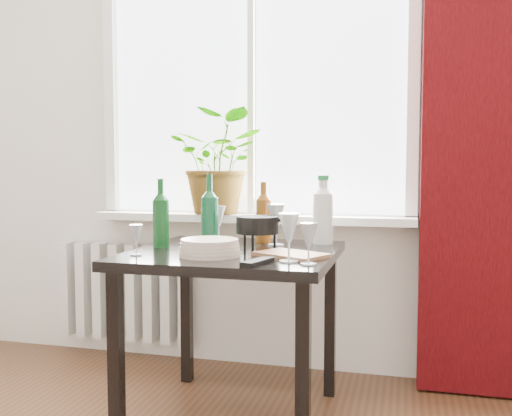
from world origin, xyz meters
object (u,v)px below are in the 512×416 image
(wine_bottle_left, at_px, (161,212))
(bottle_amber, at_px, (264,211))
(table, at_px, (234,271))
(wine_bottle_right, at_px, (210,209))
(wineglass_front_right, at_px, (289,237))
(radiator, at_px, (125,291))
(wineglass_front_left, at_px, (136,240))
(fondue_pot, at_px, (257,233))
(wineglass_back_center, at_px, (276,224))
(cutting_board, at_px, (291,255))
(plate_stack, at_px, (210,248))
(wineglass_far_right, at_px, (309,243))
(potted_plant, at_px, (220,162))
(tv_remote, at_px, (258,262))
(cleaning_bottle, at_px, (323,208))
(wineglass_back_left, at_px, (218,223))

(wine_bottle_left, bearing_deg, bottle_amber, 34.12)
(table, relative_size, wine_bottle_left, 2.77)
(wine_bottle_right, xyz_separation_m, wineglass_front_right, (0.44, -0.36, -0.07))
(radiator, relative_size, wineglass_front_left, 6.35)
(wine_bottle_right, xyz_separation_m, fondue_pot, (0.24, -0.06, -0.09))
(wineglass_back_center, relative_size, wineglass_front_left, 1.53)
(wineglass_front_left, distance_m, cutting_board, 0.62)
(wine_bottle_left, bearing_deg, wineglass_front_right, -21.85)
(plate_stack, bearing_deg, wineglass_far_right, -14.73)
(table, height_order, wineglass_front_right, wineglass_front_right)
(potted_plant, height_order, wineglass_back_center, potted_plant)
(wineglass_front_right, relative_size, cutting_board, 0.70)
(radiator, distance_m, potted_plant, 0.95)
(wineglass_back_center, bearing_deg, bottle_amber, 131.02)
(wine_bottle_right, relative_size, tv_remote, 1.95)
(table, relative_size, tv_remote, 5.10)
(cleaning_bottle, bearing_deg, plate_stack, -128.38)
(radiator, relative_size, cleaning_bottle, 2.45)
(wine_bottle_right, xyz_separation_m, bottle_amber, (0.21, 0.17, -0.02))
(radiator, xyz_separation_m, cleaning_bottle, (1.18, -0.33, 0.52))
(potted_plant, relative_size, cutting_board, 2.04)
(cleaning_bottle, bearing_deg, wineglass_back_center, -149.13)
(table, xyz_separation_m, wineglass_far_right, (0.37, -0.29, 0.17))
(wine_bottle_left, height_order, bottle_amber, wine_bottle_left)
(wineglass_back_left, distance_m, plate_stack, 0.49)
(radiator, relative_size, wineglass_far_right, 5.12)
(bottle_amber, bearing_deg, potted_plant, 135.81)
(cleaning_bottle, distance_m, wineglass_front_right, 0.55)
(wine_bottle_right, xyz_separation_m, cleaning_bottle, (0.48, 0.19, 0.00))
(wine_bottle_left, bearing_deg, cutting_board, -10.68)
(table, height_order, cutting_board, cutting_board)
(potted_plant, relative_size, wineglass_back_center, 2.83)
(table, height_order, wine_bottle_right, wine_bottle_right)
(cutting_board, bearing_deg, plate_stack, -167.27)
(wine_bottle_right, xyz_separation_m, wineglass_back_left, (-0.02, 0.18, -0.08))
(wine_bottle_right, bearing_deg, potted_plant, 102.46)
(table, distance_m, plate_stack, 0.22)
(cleaning_bottle, bearing_deg, radiator, 164.55)
(wineglass_front_right, distance_m, wineglass_front_left, 0.62)
(bottle_amber, xyz_separation_m, wineglass_back_center, (0.08, -0.09, -0.05))
(wineglass_far_right, relative_size, cutting_board, 0.58)
(wineglass_back_left, distance_m, tv_remote, 0.72)
(radiator, distance_m, wine_bottle_left, 0.96)
(wineglass_front_right, bearing_deg, wineglass_front_left, -179.98)
(wineglass_back_left, bearing_deg, potted_plant, 106.22)
(potted_plant, bearing_deg, wineglass_front_right, -56.79)
(wineglass_front_left, xyz_separation_m, plate_stack, (0.29, 0.07, -0.03))
(wine_bottle_right, bearing_deg, cutting_board, -27.68)
(cleaning_bottle, height_order, wineglass_far_right, cleaning_bottle)
(wineglass_front_left, bearing_deg, wineglass_back_center, 42.26)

